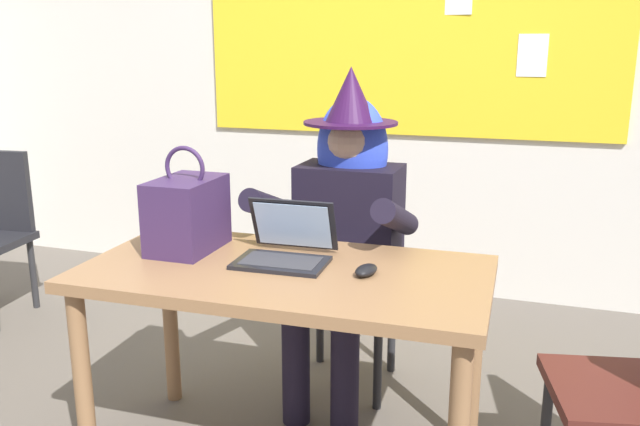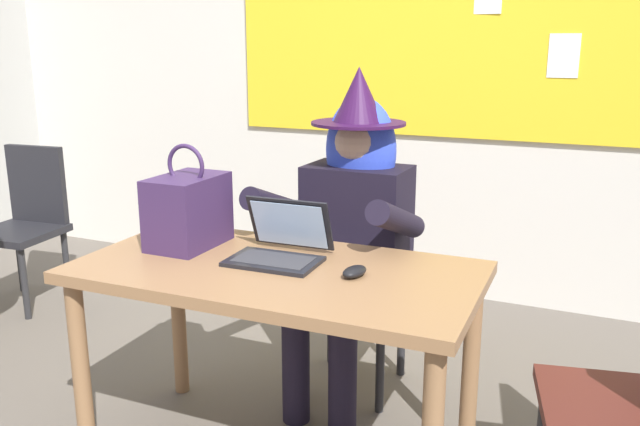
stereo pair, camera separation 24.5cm
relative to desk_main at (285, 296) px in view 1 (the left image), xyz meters
name	(u,v)px [view 1 (the left image)]	position (x,y,z in m)	size (l,w,h in m)	color
wall_back_bulletin	(407,65)	(0.02, 1.92, 0.71)	(6.26, 2.11, 2.67)	silver
desk_main	(285,296)	(0.00, 0.00, 0.00)	(1.36, 0.72, 0.74)	#8E6642
chair_at_desk	(352,268)	(0.04, 0.71, -0.13)	(0.44, 0.44, 0.91)	#4C1E19
person_costumed	(345,215)	(0.04, 0.58, 0.14)	(0.60, 0.66, 1.38)	black
laptop	(286,247)	(-0.03, 0.08, 0.14)	(0.32, 0.29, 0.20)	black
computer_mouse	(366,270)	(0.28, 0.01, 0.12)	(0.06, 0.10, 0.03)	black
handbag	(187,213)	(-0.40, 0.08, 0.23)	(0.20, 0.30, 0.38)	#38234C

